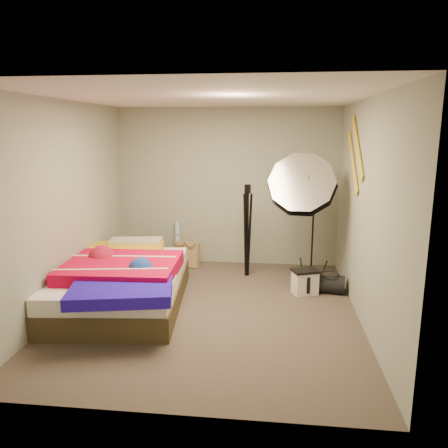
# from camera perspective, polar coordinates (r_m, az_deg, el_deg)

# --- Properties ---
(floor) EXTENTS (4.00, 4.00, 0.00)m
(floor) POSITION_cam_1_polar(r_m,az_deg,el_deg) (5.41, -1.80, -11.22)
(floor) COLOR #4F453A
(floor) RESTS_ON ground
(ceiling) EXTENTS (4.00, 4.00, 0.00)m
(ceiling) POSITION_cam_1_polar(r_m,az_deg,el_deg) (4.98, -2.00, 16.25)
(ceiling) COLOR silver
(ceiling) RESTS_ON wall_back
(wall_back) EXTENTS (3.50, 0.00, 3.50)m
(wall_back) POSITION_cam_1_polar(r_m,az_deg,el_deg) (7.01, 0.47, 4.82)
(wall_back) COLOR gray
(wall_back) RESTS_ON floor
(wall_front) EXTENTS (3.50, 0.00, 3.50)m
(wall_front) POSITION_cam_1_polar(r_m,az_deg,el_deg) (3.13, -7.20, -4.55)
(wall_front) COLOR gray
(wall_front) RESTS_ON floor
(wall_left) EXTENTS (0.00, 4.00, 4.00)m
(wall_left) POSITION_cam_1_polar(r_m,az_deg,el_deg) (5.57, -20.02, 2.18)
(wall_left) COLOR gray
(wall_left) RESTS_ON floor
(wall_right) EXTENTS (0.00, 4.00, 4.00)m
(wall_right) POSITION_cam_1_polar(r_m,az_deg,el_deg) (5.10, 17.98, 1.45)
(wall_right) COLOR gray
(wall_right) RESTS_ON floor
(tote_bag) EXTENTS (0.43, 0.26, 0.41)m
(tote_bag) POSITION_cam_1_polar(r_m,az_deg,el_deg) (7.02, -4.86, -3.95)
(tote_bag) COLOR tan
(tote_bag) RESTS_ON floor
(wrapping_roll) EXTENTS (0.12, 0.21, 0.68)m
(wrapping_roll) POSITION_cam_1_polar(r_m,az_deg,el_deg) (7.21, -6.09, -2.42)
(wrapping_roll) COLOR #5B90D7
(wrapping_roll) RESTS_ON floor
(camera_case) EXTENTS (0.37, 0.31, 0.31)m
(camera_case) POSITION_cam_1_polar(r_m,az_deg,el_deg) (5.97, 10.51, -7.54)
(camera_case) COLOR white
(camera_case) RESTS_ON floor
(duffel_bag) EXTENTS (0.44, 0.32, 0.25)m
(duffel_bag) POSITION_cam_1_polar(r_m,az_deg,el_deg) (6.09, 13.55, -7.59)
(duffel_bag) COLOR black
(duffel_bag) RESTS_ON floor
(wall_stripe_upper) EXTENTS (0.02, 0.91, 0.78)m
(wall_stripe_upper) POSITION_cam_1_polar(r_m,az_deg,el_deg) (5.60, 17.04, 9.65)
(wall_stripe_upper) COLOR gold
(wall_stripe_upper) RESTS_ON wall_right
(wall_stripe_lower) EXTENTS (0.02, 0.91, 0.78)m
(wall_stripe_lower) POSITION_cam_1_polar(r_m,az_deg,el_deg) (5.86, 16.49, 7.80)
(wall_stripe_lower) COLOR gold
(wall_stripe_lower) RESTS_ON wall_right
(bed) EXTENTS (1.73, 2.39, 0.62)m
(bed) POSITION_cam_1_polar(r_m,az_deg,el_deg) (5.62, -13.19, -7.24)
(bed) COLOR #453821
(bed) RESTS_ON floor
(photo_umbrella) EXTENTS (1.19, 0.92, 1.96)m
(photo_umbrella) POSITION_cam_1_polar(r_m,az_deg,el_deg) (5.98, 10.17, 4.86)
(photo_umbrella) COLOR black
(photo_umbrella) RESTS_ON floor
(camera_tripod) EXTENTS (0.09, 0.09, 1.38)m
(camera_tripod) POSITION_cam_1_polar(r_m,az_deg,el_deg) (6.43, 3.06, -0.02)
(camera_tripod) COLOR black
(camera_tripod) RESTS_ON floor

